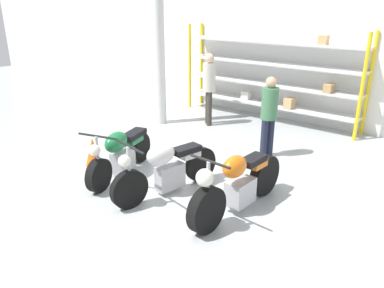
% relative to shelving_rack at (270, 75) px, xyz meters
% --- Properties ---
extents(ground_plane, '(30.00, 30.00, 0.00)m').
position_rel_shelving_rack_xyz_m(ground_plane, '(0.73, -4.58, -1.19)').
color(ground_plane, '#B2B7B7').
extents(back_wall, '(30.00, 0.08, 3.60)m').
position_rel_shelving_rack_xyz_m(back_wall, '(0.73, 0.37, 0.61)').
color(back_wall, white).
rests_on(back_wall, ground_plane).
extents(shelving_rack, '(4.84, 0.63, 2.37)m').
position_rel_shelving_rack_xyz_m(shelving_rack, '(0.00, 0.00, 0.00)').
color(shelving_rack, yellow).
rests_on(shelving_rack, ground_plane).
extents(support_pillar, '(0.28, 0.28, 3.60)m').
position_rel_shelving_rack_xyz_m(support_pillar, '(-2.02, -1.99, 0.61)').
color(support_pillar, silver).
rests_on(support_pillar, ground_plane).
extents(motorcycle_green, '(0.85, 1.89, 0.96)m').
position_rel_shelving_rack_xyz_m(motorcycle_green, '(-0.44, -4.75, -0.77)').
color(motorcycle_green, black).
rests_on(motorcycle_green, ground_plane).
extents(motorcycle_white, '(0.76, 2.03, 1.00)m').
position_rel_shelving_rack_xyz_m(motorcycle_white, '(0.68, -4.77, -0.74)').
color(motorcycle_white, black).
rests_on(motorcycle_white, ground_plane).
extents(motorcycle_orange, '(0.65, 2.12, 1.04)m').
position_rel_shelving_rack_xyz_m(motorcycle_orange, '(1.87, -4.56, -0.75)').
color(motorcycle_orange, black).
rests_on(motorcycle_orange, ground_plane).
extents(person_browsing, '(0.45, 0.45, 1.79)m').
position_rel_shelving_rack_xyz_m(person_browsing, '(-0.97, -1.34, -0.13)').
color(person_browsing, '#38332D').
rests_on(person_browsing, ground_plane).
extents(person_near_rack, '(0.41, 0.41, 1.62)m').
position_rel_shelving_rack_xyz_m(person_near_rack, '(1.19, -2.33, -0.24)').
color(person_near_rack, '#1E2338').
rests_on(person_near_rack, ground_plane).
extents(traffic_cone, '(0.32, 0.32, 0.55)m').
position_rel_shelving_rack_xyz_m(traffic_cone, '(-1.18, -4.79, -0.92)').
color(traffic_cone, orange).
rests_on(traffic_cone, ground_plane).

